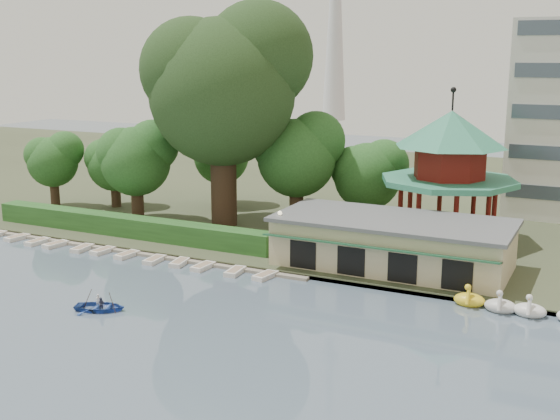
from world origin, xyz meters
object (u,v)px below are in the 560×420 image
Objects in this scene: big_tree at (225,80)px; dock at (132,251)px; boathouse at (392,242)px; pavilion at (450,163)px; rowboat_with_passengers at (100,303)px.

dock is at bearing -106.14° from big_tree.
boathouse reaches higher than dock.
pavilion is 32.92m from rowboat_with_passengers.
boathouse is 23.23m from big_tree.
big_tree is (-18.81, 6.25, 12.12)m from boathouse.
boathouse is 0.86× the size of big_tree.
boathouse is 11.43m from pavilion.
big_tree reaches higher than pavilion.
boathouse is (22.00, 4.77, 2.25)m from dock.
rowboat_with_passengers is (-15.13, -17.20, -1.87)m from boathouse.
boathouse is 22.98m from rowboat_with_passengers.
dock is 2.52× the size of pavilion.
dock is at bearing 118.94° from rowboat_with_passengers.
pavilion is at bearing 31.66° from dock.
rowboat_with_passengers is (-17.13, -27.22, -6.99)m from pavilion.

